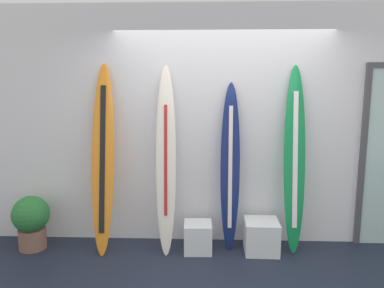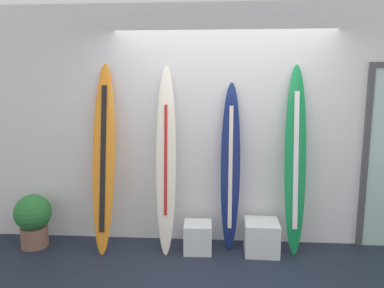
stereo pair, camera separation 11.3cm
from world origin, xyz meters
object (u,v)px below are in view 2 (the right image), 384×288
object	(u,v)px
surfboard_ivory	(166,160)
display_block_left	(261,237)
potted_plant	(33,218)
surfboard_navy	(230,169)
display_block_center	(198,237)
surfboard_emerald	(295,161)
surfboard_sunset	(104,159)

from	to	relation	value
surfboard_ivory	display_block_left	world-z (taller)	surfboard_ivory
potted_plant	display_block_left	bearing A→B (deg)	0.39
surfboard_ivory	potted_plant	bearing A→B (deg)	-177.62
surfboard_navy	display_block_center	bearing A→B (deg)	-158.81
surfboard_emerald	surfboard_sunset	bearing A→B (deg)	-178.16
surfboard_ivory	display_block_center	size ratio (longest dim) A/B	6.33
surfboard_ivory	surfboard_navy	distance (m)	0.74
display_block_center	display_block_left	bearing A→B (deg)	1.05
surfboard_sunset	display_block_left	distance (m)	2.00
surfboard_navy	display_block_center	world-z (taller)	surfboard_navy
surfboard_sunset	surfboard_emerald	world-z (taller)	surfboard_sunset
surfboard_navy	surfboard_emerald	size ratio (longest dim) A/B	0.91
display_block_left	display_block_center	distance (m)	0.72
surfboard_navy	display_block_center	xyz separation A→B (m)	(-0.36, -0.14, -0.78)
surfboard_navy	surfboard_emerald	distance (m)	0.73
surfboard_ivory	display_block_center	distance (m)	0.96
surfboard_ivory	display_block_left	size ratio (longest dim) A/B	5.49
surfboard_sunset	surfboard_ivory	world-z (taller)	surfboard_sunset
display_block_left	surfboard_navy	bearing A→B (deg)	160.40
surfboard_emerald	surfboard_navy	bearing A→B (deg)	177.51
display_block_left	potted_plant	size ratio (longest dim) A/B	0.61
surfboard_emerald	potted_plant	xyz separation A→B (m)	(-3.01, -0.11, -0.70)
surfboard_ivory	display_block_center	xyz separation A→B (m)	(0.36, -0.06, -0.89)
surfboard_ivory	surfboard_emerald	xyz separation A→B (m)	(1.45, 0.05, -0.01)
display_block_center	surfboard_sunset	bearing A→B (deg)	177.83
surfboard_sunset	surfboard_navy	xyz separation A→B (m)	(1.44, 0.10, -0.11)
surfboard_emerald	display_block_center	bearing A→B (deg)	-174.21
surfboard_emerald	surfboard_ivory	bearing A→B (deg)	-178.04
display_block_left	potted_plant	distance (m)	2.66
surfboard_emerald	display_block_left	distance (m)	0.94
surfboard_sunset	display_block_center	xyz separation A→B (m)	(1.07, -0.04, -0.88)
surfboard_navy	display_block_left	distance (m)	0.85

